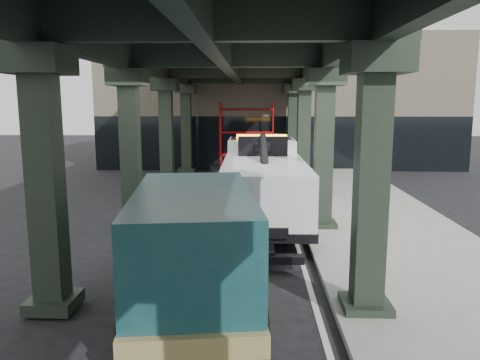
# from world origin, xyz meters

# --- Properties ---
(ground) EXTENTS (90.00, 90.00, 0.00)m
(ground) POSITION_xyz_m (0.00, 0.00, 0.00)
(ground) COLOR black
(ground) RESTS_ON ground
(sidewalk) EXTENTS (5.00, 40.00, 0.15)m
(sidewalk) POSITION_xyz_m (4.50, 2.00, 0.07)
(sidewalk) COLOR gray
(sidewalk) RESTS_ON ground
(lane_stripe) EXTENTS (0.12, 38.00, 0.01)m
(lane_stripe) POSITION_xyz_m (1.70, 2.00, 0.01)
(lane_stripe) COLOR silver
(lane_stripe) RESTS_ON ground
(viaduct) EXTENTS (7.40, 32.00, 6.40)m
(viaduct) POSITION_xyz_m (-0.40, 2.00, 5.46)
(viaduct) COLOR black
(viaduct) RESTS_ON ground
(building) EXTENTS (22.00, 10.00, 8.00)m
(building) POSITION_xyz_m (2.00, 20.00, 4.00)
(building) COLOR #C6B793
(building) RESTS_ON ground
(scaffolding) EXTENTS (3.08, 0.88, 4.00)m
(scaffolding) POSITION_xyz_m (0.00, 14.64, 2.11)
(scaffolding) COLOR red
(scaffolding) RESTS_ON ground
(tow_truck) EXTENTS (2.82, 9.04, 2.95)m
(tow_truck) POSITION_xyz_m (0.76, 3.48, 1.44)
(tow_truck) COLOR black
(tow_truck) RESTS_ON ground
(towed_van) EXTENTS (2.95, 6.09, 2.38)m
(towed_van) POSITION_xyz_m (-0.70, -3.63, 1.28)
(towed_van) COLOR #113A3E
(towed_van) RESTS_ON ground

